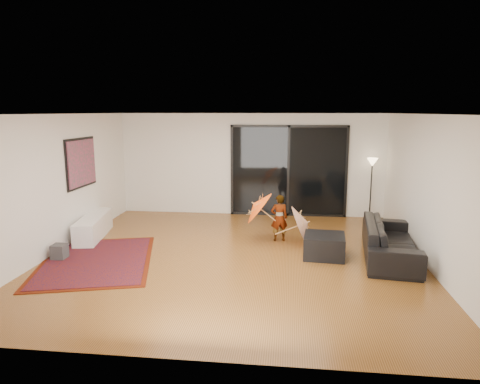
% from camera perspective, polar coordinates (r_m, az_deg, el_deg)
% --- Properties ---
extents(floor, '(7.00, 7.00, 0.00)m').
position_cam_1_polar(floor, '(8.30, -0.81, -8.63)').
color(floor, brown).
rests_on(floor, ground).
extents(ceiling, '(7.00, 7.00, 0.00)m').
position_cam_1_polar(ceiling, '(7.83, -0.86, 10.36)').
color(ceiling, white).
rests_on(ceiling, wall_back).
extents(wall_back, '(7.00, 0.00, 7.00)m').
position_cam_1_polar(wall_back, '(11.40, 1.44, 3.66)').
color(wall_back, silver).
rests_on(wall_back, floor).
extents(wall_front, '(7.00, 0.00, 7.00)m').
position_cam_1_polar(wall_front, '(4.60, -6.50, -7.06)').
color(wall_front, silver).
rests_on(wall_front, floor).
extents(wall_left, '(0.00, 7.00, 7.00)m').
position_cam_1_polar(wall_left, '(9.09, -23.29, 0.98)').
color(wall_left, silver).
rests_on(wall_left, floor).
extents(wall_right, '(0.00, 7.00, 7.00)m').
position_cam_1_polar(wall_right, '(8.27, 23.97, 0.05)').
color(wall_right, silver).
rests_on(wall_right, floor).
extents(sliding_door, '(3.06, 0.07, 2.40)m').
position_cam_1_polar(sliding_door, '(11.34, 6.46, 2.80)').
color(sliding_door, black).
rests_on(sliding_door, wall_back).
extents(painting, '(0.04, 1.28, 1.08)m').
position_cam_1_polar(painting, '(9.90, -20.39, 3.67)').
color(painting, black).
rests_on(painting, wall_left).
extents(media_console, '(0.74, 1.78, 0.48)m').
position_cam_1_polar(media_console, '(10.00, -18.94, -4.40)').
color(media_console, white).
rests_on(media_console, floor).
extents(speaker, '(0.26, 0.26, 0.29)m').
position_cam_1_polar(speaker, '(8.81, -22.94, -7.37)').
color(speaker, '#424244').
rests_on(speaker, floor).
extents(persian_rug, '(2.62, 3.17, 0.02)m').
position_cam_1_polar(persian_rug, '(8.50, -18.59, -8.66)').
color(persian_rug, '#501606').
rests_on(persian_rug, floor).
extents(sofa, '(1.21, 2.46, 0.69)m').
position_cam_1_polar(sofa, '(8.62, 19.40, -6.10)').
color(sofa, black).
rests_on(sofa, floor).
extents(ottoman, '(0.82, 0.82, 0.43)m').
position_cam_1_polar(ottoman, '(8.40, 11.17, -7.05)').
color(ottoman, black).
rests_on(ottoman, floor).
extents(floor_lamp, '(0.27, 0.27, 1.59)m').
position_cam_1_polar(floor_lamp, '(11.31, 17.17, 2.65)').
color(floor_lamp, black).
rests_on(floor_lamp, floor).
extents(child, '(0.41, 0.32, 1.01)m').
position_cam_1_polar(child, '(9.19, 5.25, -3.46)').
color(child, '#999999').
rests_on(child, floor).
extents(parasol_orange, '(0.63, 0.80, 0.87)m').
position_cam_1_polar(parasol_orange, '(9.12, 1.80, -2.05)').
color(parasol_orange, '#FD520D').
rests_on(parasol_orange, child).
extents(parasol_white, '(0.52, 0.86, 0.92)m').
position_cam_1_polar(parasol_white, '(9.06, 9.03, -3.77)').
color(parasol_white, silver).
rests_on(parasol_white, floor).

